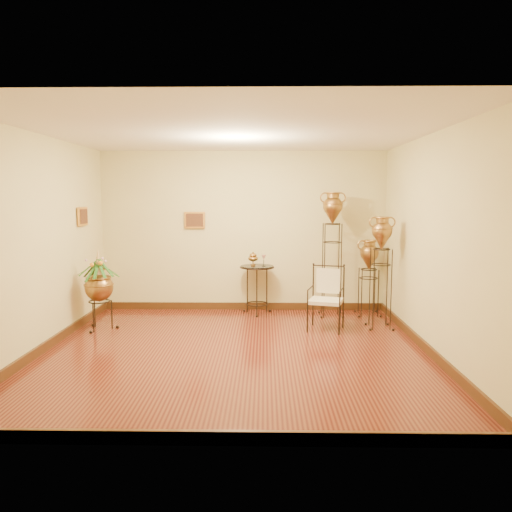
{
  "coord_description": "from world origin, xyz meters",
  "views": [
    {
      "loc": [
        0.39,
        -6.3,
        1.98
      ],
      "look_at": [
        0.25,
        1.3,
        1.1
      ],
      "focal_mm": 35.0,
      "sensor_mm": 36.0,
      "label": 1
    }
  ],
  "objects_px": {
    "planter_urn": "(99,284)",
    "side_table": "(257,289)",
    "amphora_tall": "(332,253)",
    "amphora_mid": "(381,272)",
    "armchair": "(326,298)"
  },
  "relations": [
    {
      "from": "amphora_mid",
      "to": "side_table",
      "type": "distance_m",
      "value": 2.16
    },
    {
      "from": "amphora_tall",
      "to": "planter_urn",
      "type": "relative_size",
      "value": 1.68
    },
    {
      "from": "amphora_mid",
      "to": "planter_urn",
      "type": "bearing_deg",
      "value": -177.88
    },
    {
      "from": "side_table",
      "to": "amphora_tall",
      "type": "bearing_deg",
      "value": -6.84
    },
    {
      "from": "amphora_tall",
      "to": "planter_urn",
      "type": "height_order",
      "value": "amphora_tall"
    },
    {
      "from": "armchair",
      "to": "planter_urn",
      "type": "bearing_deg",
      "value": -163.59
    },
    {
      "from": "amphora_mid",
      "to": "armchair",
      "type": "relative_size",
      "value": 1.79
    },
    {
      "from": "armchair",
      "to": "side_table",
      "type": "relative_size",
      "value": 0.92
    },
    {
      "from": "planter_urn",
      "to": "armchair",
      "type": "distance_m",
      "value": 3.43
    },
    {
      "from": "planter_urn",
      "to": "side_table",
      "type": "distance_m",
      "value": 2.62
    },
    {
      "from": "planter_urn",
      "to": "armchair",
      "type": "bearing_deg",
      "value": 0.3
    },
    {
      "from": "amphora_mid",
      "to": "planter_urn",
      "type": "relative_size",
      "value": 1.38
    },
    {
      "from": "side_table",
      "to": "planter_urn",
      "type": "bearing_deg",
      "value": -155.41
    },
    {
      "from": "armchair",
      "to": "side_table",
      "type": "height_order",
      "value": "side_table"
    },
    {
      "from": "amphora_tall",
      "to": "armchair",
      "type": "distance_m",
      "value": 1.11
    }
  ]
}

